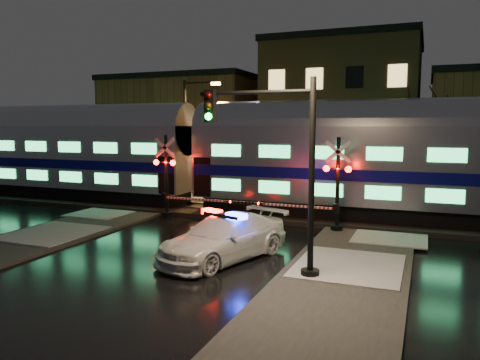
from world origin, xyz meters
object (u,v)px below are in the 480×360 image
object	(u,v)px
police_car	(224,238)
crossing_signal_left	(172,185)
crossing_signal_right	(329,193)
streetlight	(189,131)
traffic_light	(281,173)

from	to	relation	value
police_car	crossing_signal_left	xyz separation A→B (m)	(-5.53, 5.79, 1.00)
police_car	crossing_signal_right	distance (m)	6.46
streetlight	crossing_signal_right	bearing A→B (deg)	-31.93
crossing_signal_right	streetlight	bearing A→B (deg)	148.07
police_car	crossing_signal_right	world-z (taller)	crossing_signal_right
police_car	crossing_signal_left	size ratio (longest dim) A/B	0.97
traffic_light	streetlight	xyz separation A→B (m)	(-10.49, 13.54, 1.13)
crossing_signal_right	crossing_signal_left	distance (m)	8.22
crossing_signal_right	traffic_light	size ratio (longest dim) A/B	0.97
crossing_signal_left	streetlight	world-z (taller)	streetlight
crossing_signal_left	traffic_light	size ratio (longest dim) A/B	0.97
crossing_signal_right	streetlight	distance (m)	12.93
crossing_signal_right	streetlight	world-z (taller)	streetlight
police_car	streetlight	world-z (taller)	streetlight
police_car	crossing_signal_left	bearing A→B (deg)	152.70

